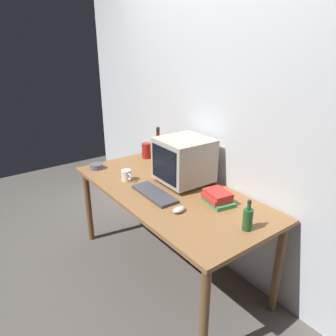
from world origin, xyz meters
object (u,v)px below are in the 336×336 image
at_px(crt_monitor, 184,160).
at_px(bottle_short, 248,219).
at_px(computer_mouse, 179,210).
at_px(mug, 127,175).
at_px(keyboard, 154,194).
at_px(cd_spindle, 97,166).
at_px(bottle_tall, 158,150).
at_px(metal_canister, 146,151).
at_px(book_stack, 217,198).

distance_m(crt_monitor, bottle_short, 0.79).
height_order(computer_mouse, mug, mug).
xyz_separation_m(keyboard, cd_spindle, (-0.76, -0.11, 0.01)).
bearing_deg(bottle_short, bottle_tall, 170.21).
bearing_deg(bottle_short, cd_spindle, -168.30).
bearing_deg(mug, bottle_tall, 110.97).
height_order(crt_monitor, bottle_tall, crt_monitor).
bearing_deg(mug, keyboard, 4.42).
relative_size(computer_mouse, bottle_tall, 0.28).
bearing_deg(crt_monitor, bottle_short, -9.55).
relative_size(keyboard, metal_canister, 2.80).
relative_size(crt_monitor, mug, 3.32).
relative_size(keyboard, book_stack, 1.70).
distance_m(bottle_tall, mug, 0.47).
height_order(computer_mouse, cd_spindle, cd_spindle).
relative_size(keyboard, bottle_tall, 1.18).
relative_size(keyboard, computer_mouse, 4.20).
distance_m(keyboard, computer_mouse, 0.31).
xyz_separation_m(keyboard, mug, (-0.36, -0.03, 0.03)).
bearing_deg(cd_spindle, keyboard, 8.60).
bearing_deg(book_stack, metal_canister, 173.98).
height_order(book_stack, cd_spindle, book_stack).
xyz_separation_m(bottle_tall, cd_spindle, (-0.23, -0.52, -0.11)).
bearing_deg(keyboard, bottle_short, 16.32).
xyz_separation_m(keyboard, computer_mouse, (0.31, -0.01, 0.01)).
distance_m(bottle_short, cd_spindle, 1.51).
height_order(crt_monitor, bottle_short, crt_monitor).
relative_size(crt_monitor, keyboard, 0.95).
bearing_deg(keyboard, computer_mouse, 0.00).
bearing_deg(book_stack, mug, -156.52).
bearing_deg(crt_monitor, computer_mouse, -42.81).
distance_m(book_stack, metal_canister, 1.10).
relative_size(bottle_tall, mug, 2.97).
height_order(keyboard, cd_spindle, cd_spindle).
bearing_deg(metal_canister, crt_monitor, -7.10).
bearing_deg(cd_spindle, bottle_tall, 66.33).
bearing_deg(crt_monitor, mug, -132.01).
bearing_deg(bottle_short, mug, -168.54).
distance_m(computer_mouse, mug, 0.67).
bearing_deg(mug, book_stack, 23.48).
distance_m(bottle_short, metal_canister, 1.46).
bearing_deg(bottle_short, book_stack, 164.36).
bearing_deg(bottle_tall, cd_spindle, -113.67).
xyz_separation_m(crt_monitor, cd_spindle, (-0.71, -0.43, -0.17)).
distance_m(bottle_tall, bottle_short, 1.27).
height_order(crt_monitor, computer_mouse, crt_monitor).
relative_size(bottle_short, book_stack, 0.83).
distance_m(keyboard, metal_canister, 0.84).
distance_m(bottle_short, book_stack, 0.37).
bearing_deg(keyboard, cd_spindle, -169.97).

